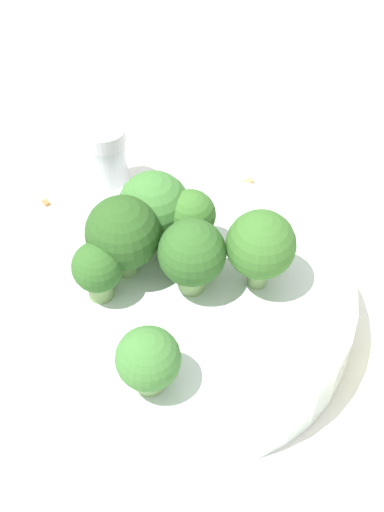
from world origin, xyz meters
TOP-DOWN VIEW (x-y plane):
  - ground_plane at (0.00, 0.00)m, footprint 3.00×3.00m
  - bowl at (0.00, 0.00)m, footprint 0.21×0.21m
  - broccoli_floret_0 at (-0.00, -0.00)m, footprint 0.04×0.04m
  - broccoli_floret_1 at (-0.03, -0.04)m, footprint 0.05×0.05m
  - broccoli_floret_2 at (0.01, -0.04)m, footprint 0.05×0.05m
  - broccoli_floret_3 at (0.03, -0.05)m, footprint 0.03×0.03m
  - broccoli_floret_4 at (-0.02, 0.04)m, footprint 0.04×0.04m
  - broccoli_floret_5 at (-0.03, -0.01)m, footprint 0.03×0.03m
  - broccoli_floret_6 at (0.08, 0.01)m, footprint 0.04×0.04m
  - pepper_shaker at (-0.10, -0.12)m, footprint 0.03×0.03m
  - almond_crumb_0 at (-0.12, -0.01)m, footprint 0.01×0.01m
  - almond_crumb_2 at (-0.06, -0.15)m, footprint 0.01×0.01m
  - almond_crumb_3 at (-0.10, -0.14)m, footprint 0.01×0.01m
  - almond_crumb_4 at (-0.15, -0.02)m, footprint 0.01×0.01m

SIDE VIEW (x-z plane):
  - ground_plane at x=0.00m, z-range 0.00..0.00m
  - almond_crumb_2 at x=-0.06m, z-range 0.00..0.01m
  - almond_crumb_3 at x=-0.10m, z-range 0.00..0.01m
  - almond_crumb_4 at x=-0.15m, z-range 0.00..0.01m
  - almond_crumb_0 at x=-0.12m, z-range 0.00..0.01m
  - bowl at x=0.00m, z-range 0.00..0.04m
  - pepper_shaker at x=-0.10m, z-range 0.00..0.06m
  - broccoli_floret_6 at x=0.08m, z-range 0.04..0.09m
  - broccoli_floret_3 at x=0.03m, z-range 0.04..0.09m
  - broccoli_floret_5 at x=-0.03m, z-range 0.05..0.09m
  - broccoli_floret_1 at x=-0.03m, z-range 0.04..0.10m
  - broccoli_floret_0 at x=0.00m, z-range 0.05..0.10m
  - broccoli_floret_2 at x=0.01m, z-range 0.05..0.11m
  - broccoli_floret_4 at x=-0.02m, z-range 0.05..0.11m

